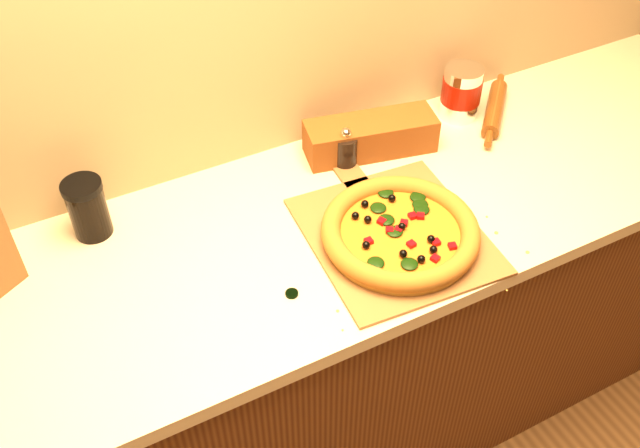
{
  "coord_description": "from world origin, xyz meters",
  "views": [
    {
      "loc": [
        -0.51,
        0.34,
        2.07
      ],
      "look_at": [
        0.03,
        1.38,
        0.96
      ],
      "focal_mm": 40.0,
      "sensor_mm": 36.0,
      "label": 1
    }
  ],
  "objects_px": {
    "dark_jar": "(88,208)",
    "coffee_canister": "(461,92)",
    "pizza": "(400,232)",
    "pepper_grinder": "(346,150)",
    "pizza_peel": "(391,231)",
    "rolling_pin": "(495,109)"
  },
  "relations": [
    {
      "from": "rolling_pin",
      "to": "dark_jar",
      "type": "height_order",
      "value": "dark_jar"
    },
    {
      "from": "coffee_canister",
      "to": "dark_jar",
      "type": "bearing_deg",
      "value": 179.72
    },
    {
      "from": "pizza_peel",
      "to": "rolling_pin",
      "type": "xyz_separation_m",
      "value": [
        0.51,
        0.27,
        0.02
      ]
    },
    {
      "from": "pizza_peel",
      "to": "pizza",
      "type": "xyz_separation_m",
      "value": [
        -0.0,
        -0.04,
        0.03
      ]
    },
    {
      "from": "coffee_canister",
      "to": "pizza_peel",
      "type": "bearing_deg",
      "value": -142.7
    },
    {
      "from": "pizza",
      "to": "dark_jar",
      "type": "bearing_deg",
      "value": 149.66
    },
    {
      "from": "pizza",
      "to": "coffee_canister",
      "type": "distance_m",
      "value": 0.55
    },
    {
      "from": "pizza",
      "to": "pepper_grinder",
      "type": "xyz_separation_m",
      "value": [
        0.03,
        0.31,
        0.01
      ]
    },
    {
      "from": "pepper_grinder",
      "to": "rolling_pin",
      "type": "distance_m",
      "value": 0.48
    },
    {
      "from": "pepper_grinder",
      "to": "coffee_canister",
      "type": "bearing_deg",
      "value": 7.07
    },
    {
      "from": "pepper_grinder",
      "to": "coffee_canister",
      "type": "xyz_separation_m",
      "value": [
        0.39,
        0.05,
        0.03
      ]
    },
    {
      "from": "pepper_grinder",
      "to": "coffee_canister",
      "type": "height_order",
      "value": "coffee_canister"
    },
    {
      "from": "pizza_peel",
      "to": "dark_jar",
      "type": "distance_m",
      "value": 0.7
    },
    {
      "from": "pizza",
      "to": "rolling_pin",
      "type": "distance_m",
      "value": 0.59
    },
    {
      "from": "pizza_peel",
      "to": "pepper_grinder",
      "type": "distance_m",
      "value": 0.28
    },
    {
      "from": "pizza",
      "to": "dark_jar",
      "type": "height_order",
      "value": "dark_jar"
    },
    {
      "from": "dark_jar",
      "to": "coffee_canister",
      "type": "bearing_deg",
      "value": -0.28
    },
    {
      "from": "pepper_grinder",
      "to": "rolling_pin",
      "type": "bearing_deg",
      "value": -0.3
    },
    {
      "from": "pizza",
      "to": "pepper_grinder",
      "type": "relative_size",
      "value": 3.17
    },
    {
      "from": "pizza_peel",
      "to": "coffee_canister",
      "type": "xyz_separation_m",
      "value": [
        0.42,
        0.32,
        0.07
      ]
    },
    {
      "from": "dark_jar",
      "to": "pizza",
      "type": "bearing_deg",
      "value": -30.34
    },
    {
      "from": "pepper_grinder",
      "to": "rolling_pin",
      "type": "xyz_separation_m",
      "value": [
        0.48,
        -0.0,
        -0.02
      ]
    }
  ]
}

